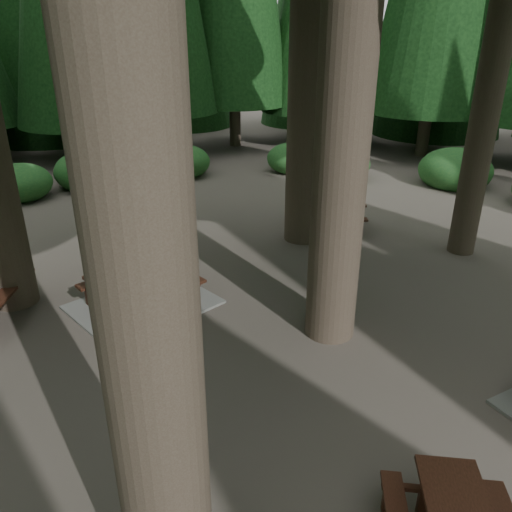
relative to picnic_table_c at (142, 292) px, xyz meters
name	(u,v)px	position (x,y,z in m)	size (l,w,h in m)	color
ground	(293,348)	(1.99, -2.37, -0.29)	(80.00, 80.00, 0.00)	#514A42
picnic_table_c	(142,292)	(0.00, 0.00, 0.00)	(2.97, 2.73, 0.82)	gray
picnic_table_d	(333,210)	(5.52, 2.23, 0.18)	(2.04, 1.88, 0.71)	black
shrub_ring	(310,298)	(2.70, -1.62, 0.11)	(23.86, 24.64, 1.49)	#1F5C28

